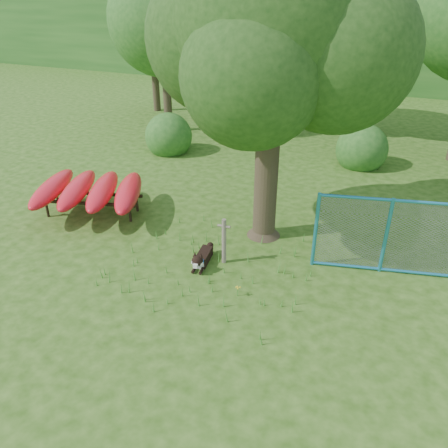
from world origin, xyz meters
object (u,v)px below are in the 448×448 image
at_px(husky_dog, 202,258).
at_px(oak_tree, 273,35).
at_px(fence_section, 386,236).
at_px(kayak_rack, 90,190).

bearing_deg(husky_dog, oak_tree, 58.19).
relative_size(husky_dog, fence_section, 0.37).
xyz_separation_m(oak_tree, fence_section, (2.94, -0.52, -3.84)).
distance_m(oak_tree, husky_dog, 5.01).
bearing_deg(oak_tree, fence_section, -9.95).
relative_size(kayak_rack, fence_section, 1.27).
bearing_deg(fence_section, husky_dog, -173.06).
height_order(kayak_rack, fence_section, fence_section).
bearing_deg(husky_dog, fence_section, 11.03).
relative_size(oak_tree, kayak_rack, 1.88).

